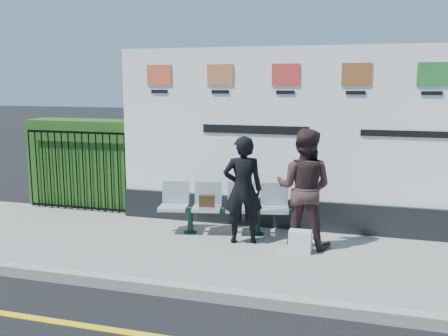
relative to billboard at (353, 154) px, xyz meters
name	(u,v)px	position (x,y,z in m)	size (l,w,h in m)	color
pavement	(309,260)	(-0.50, -1.35, -1.36)	(14.00, 3.00, 0.12)	gray
kerb	(294,304)	(-0.50, -2.85, -1.35)	(14.00, 0.18, 0.14)	gray
billboard	(353,154)	(0.00, 0.00, 0.00)	(8.00, 0.30, 3.00)	black
hedge	(89,163)	(-5.08, 0.45, -0.45)	(2.35, 0.70, 1.70)	#245118
railing	(77,171)	(-5.08, 0.00, -0.53)	(2.05, 0.06, 1.54)	black
bench	(224,220)	(-1.97, -0.67, -1.08)	(2.08, 0.55, 0.45)	silver
woman_left	(243,190)	(-1.57, -1.00, -0.48)	(0.60, 0.39, 1.65)	black
woman_right	(304,188)	(-0.66, -0.91, -0.42)	(0.86, 0.67, 1.77)	#352222
handbag_brown	(207,201)	(-2.23, -0.73, -0.76)	(0.24, 0.10, 0.19)	#2F1F0D
carrier_bag_white	(300,241)	(-0.65, -1.22, -1.14)	(0.32, 0.19, 0.32)	silver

